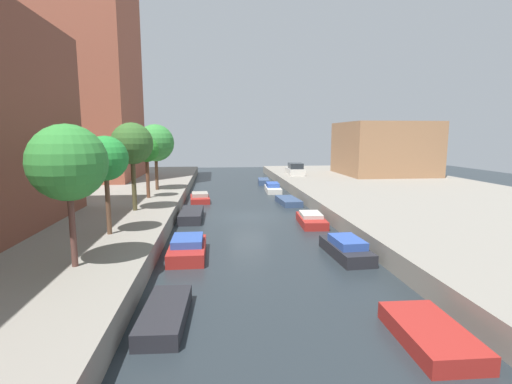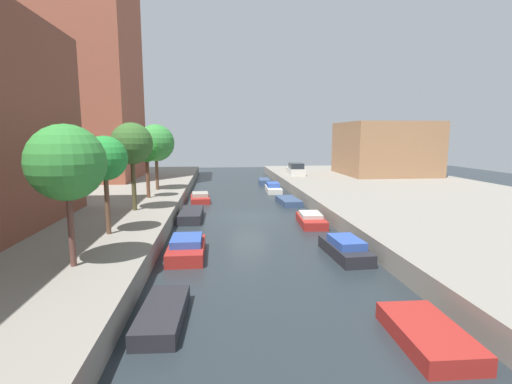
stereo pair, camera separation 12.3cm
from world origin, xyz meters
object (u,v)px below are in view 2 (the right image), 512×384
street_tree_2 (132,144)px  moored_boat_left_1 (163,314)px  moored_boat_right_5 (264,181)px  moored_boat_right_2 (311,220)px  low_block_right (384,148)px  parked_car (296,170)px  street_tree_4 (156,143)px  moored_boat_left_2 (187,248)px  street_tree_1 (105,159)px  street_tree_3 (147,151)px  moored_boat_right_1 (345,249)px  moored_boat_right_3 (289,201)px  moored_boat_left_3 (191,215)px  moored_boat_right_4 (273,188)px  moored_boat_right_0 (428,335)px  apartment_tower_far (84,62)px  street_tree_0 (66,163)px  moored_boat_left_4 (200,198)px

street_tree_2 → moored_boat_left_1: 14.47m
street_tree_2 → moored_boat_right_5: bearing=61.6°
street_tree_2 → moored_boat_right_2: (11.25, -0.89, -4.86)m
low_block_right → moored_boat_left_1: low_block_right is taller
parked_car → moored_boat_right_5: size_ratio=1.29×
street_tree_4 → moored_boat_left_2: 17.07m
street_tree_1 → moored_boat_left_2: street_tree_1 is taller
street_tree_3 → street_tree_4: 4.41m
low_block_right → parked_car: (-10.74, 0.67, -2.54)m
moored_boat_right_1 → moored_boat_right_3: bearing=90.4°
moored_boat_right_1 → moored_boat_right_2: 6.59m
street_tree_1 → parked_car: 30.48m
moored_boat_right_1 → moored_boat_left_3: bearing=131.3°
moored_boat_right_4 → moored_boat_right_0: bearing=-89.8°
street_tree_3 → street_tree_4: bearing=90.0°
apartment_tower_far → street_tree_0: apartment_tower_far is taller
moored_boat_left_2 → moored_boat_right_5: bearing=75.3°
moored_boat_left_3 → moored_boat_right_4: (7.47, 12.20, 0.06)m
street_tree_1 → moored_boat_left_2: bearing=-12.0°
street_tree_3 → parked_car: street_tree_3 is taller
moored_boat_left_3 → moored_boat_right_5: size_ratio=1.22×
moored_boat_right_4 → moored_boat_right_3: bearing=-87.9°
street_tree_3 → moored_boat_left_4: 6.71m
moored_boat_right_0 → moored_boat_right_3: bearing=89.6°
low_block_right → moored_boat_right_2: 25.52m
moored_boat_right_3 → apartment_tower_far: bearing=148.4°
street_tree_4 → moored_boat_right_2: street_tree_4 is taller
street_tree_1 → moored_boat_left_3: (3.44, 7.33, -4.30)m
apartment_tower_far → street_tree_4: 15.21m
low_block_right → street_tree_4: 27.59m
street_tree_2 → moored_boat_right_5: (10.74, 19.88, -4.88)m
street_tree_4 → moored_boat_left_3: 9.80m
moored_boat_left_2 → moored_boat_left_4: (-0.03, 15.20, -0.08)m
moored_boat_left_3 → moored_boat_left_4: 7.08m
street_tree_2 → moored_boat_right_0: bearing=-53.9°
moored_boat_left_3 → moored_boat_left_2: bearing=-87.8°
street_tree_2 → moored_boat_right_0: 19.33m
apartment_tower_far → moored_boat_right_0: size_ratio=7.63×
moored_boat_right_0 → moored_boat_left_1: bearing=165.3°
moored_boat_left_3 → moored_boat_left_4: bearing=87.7°
street_tree_0 → parked_car: size_ratio=1.17×
parked_car → street_tree_4: bearing=-142.3°
street_tree_2 → parked_car: street_tree_2 is taller
apartment_tower_far → street_tree_2: (8.58, -18.74, -8.16)m
moored_boat_right_5 → apartment_tower_far: bearing=-176.6°
moored_boat_right_5 → street_tree_4: bearing=-135.4°
parked_car → apartment_tower_far: bearing=-175.3°
apartment_tower_far → moored_boat_left_4: (12.30, -10.22, -13.02)m
parked_car → moored_boat_right_0: (-3.67, -35.76, -1.33)m
low_block_right → moored_boat_left_3: 29.01m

